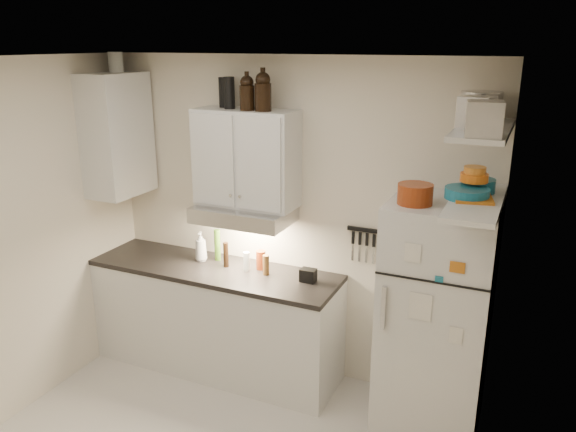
% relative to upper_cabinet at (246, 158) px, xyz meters
% --- Properties ---
extents(ceiling, '(3.20, 3.00, 0.02)m').
position_rel_upper_cabinet_xyz_m(ceiling, '(0.30, -1.33, 0.78)').
color(ceiling, white).
rests_on(ceiling, ground).
extents(back_wall, '(3.20, 0.02, 2.60)m').
position_rel_upper_cabinet_xyz_m(back_wall, '(0.30, 0.18, -0.53)').
color(back_wall, beige).
rests_on(back_wall, ground).
extents(right_wall, '(0.02, 3.00, 2.60)m').
position_rel_upper_cabinet_xyz_m(right_wall, '(1.91, -1.33, -0.53)').
color(right_wall, beige).
rests_on(right_wall, ground).
extents(base_cabinet, '(2.10, 0.60, 0.88)m').
position_rel_upper_cabinet_xyz_m(base_cabinet, '(-0.25, -0.14, -1.39)').
color(base_cabinet, silver).
rests_on(base_cabinet, floor).
extents(countertop, '(2.10, 0.62, 0.04)m').
position_rel_upper_cabinet_xyz_m(countertop, '(-0.25, -0.14, -0.93)').
color(countertop, black).
rests_on(countertop, base_cabinet).
extents(upper_cabinet, '(0.80, 0.33, 0.75)m').
position_rel_upper_cabinet_xyz_m(upper_cabinet, '(0.00, 0.00, 0.00)').
color(upper_cabinet, silver).
rests_on(upper_cabinet, back_wall).
extents(side_cabinet, '(0.33, 0.55, 1.00)m').
position_rel_upper_cabinet_xyz_m(side_cabinet, '(-1.14, -0.14, 0.12)').
color(side_cabinet, silver).
rests_on(side_cabinet, left_wall).
extents(range_hood, '(0.76, 0.46, 0.12)m').
position_rel_upper_cabinet_xyz_m(range_hood, '(0.00, -0.06, -0.44)').
color(range_hood, silver).
rests_on(range_hood, back_wall).
extents(fridge, '(0.70, 0.68, 1.70)m').
position_rel_upper_cabinet_xyz_m(fridge, '(1.55, -0.18, -0.98)').
color(fridge, silver).
rests_on(fridge, floor).
extents(shelf_hi, '(0.30, 0.95, 0.03)m').
position_rel_upper_cabinet_xyz_m(shelf_hi, '(1.75, -0.31, 0.38)').
color(shelf_hi, silver).
rests_on(shelf_hi, right_wall).
extents(shelf_lo, '(0.30, 0.95, 0.03)m').
position_rel_upper_cabinet_xyz_m(shelf_lo, '(1.75, -0.31, -0.07)').
color(shelf_lo, silver).
rests_on(shelf_lo, right_wall).
extents(knife_strip, '(0.42, 0.02, 0.03)m').
position_rel_upper_cabinet_xyz_m(knife_strip, '(1.00, 0.15, -0.51)').
color(knife_strip, black).
rests_on(knife_strip, back_wall).
extents(dutch_oven, '(0.28, 0.28, 0.13)m').
position_rel_upper_cabinet_xyz_m(dutch_oven, '(1.38, -0.30, -0.06)').
color(dutch_oven, maroon).
rests_on(dutch_oven, fridge).
extents(book_stack, '(0.27, 0.31, 0.09)m').
position_rel_upper_cabinet_xyz_m(book_stack, '(1.73, -0.31, -0.08)').
color(book_stack, '#C16818').
rests_on(book_stack, fridge).
extents(spice_jar, '(0.07, 0.07, 0.11)m').
position_rel_upper_cabinet_xyz_m(spice_jar, '(1.62, -0.26, -0.07)').
color(spice_jar, silver).
rests_on(spice_jar, fridge).
extents(stock_pot, '(0.32, 0.32, 0.18)m').
position_rel_upper_cabinet_xyz_m(stock_pot, '(1.69, -0.06, 0.48)').
color(stock_pot, silver).
rests_on(stock_pot, shelf_hi).
extents(tin_a, '(0.21, 0.20, 0.18)m').
position_rel_upper_cabinet_xyz_m(tin_a, '(1.70, -0.38, 0.48)').
color(tin_a, '#AAAAAD').
rests_on(tin_a, shelf_hi).
extents(tin_b, '(0.21, 0.21, 0.18)m').
position_rel_upper_cabinet_xyz_m(tin_b, '(1.78, -0.68, 0.48)').
color(tin_b, '#AAAAAD').
rests_on(tin_b, shelf_hi).
extents(bowl_teal, '(0.21, 0.21, 0.09)m').
position_rel_upper_cabinet_xyz_m(bowl_teal, '(1.73, -0.12, -0.01)').
color(bowl_teal, '#17647E').
rests_on(bowl_teal, shelf_lo).
extents(bowl_orange, '(0.17, 0.17, 0.05)m').
position_rel_upper_cabinet_xyz_m(bowl_orange, '(1.71, -0.21, 0.06)').
color(bowl_orange, orange).
rests_on(bowl_orange, bowl_teal).
extents(bowl_yellow, '(0.13, 0.13, 0.04)m').
position_rel_upper_cabinet_xyz_m(bowl_yellow, '(1.71, -0.21, 0.11)').
color(bowl_yellow, orange).
rests_on(bowl_yellow, bowl_orange).
extents(plates, '(0.31, 0.31, 0.07)m').
position_rel_upper_cabinet_xyz_m(plates, '(1.69, -0.32, -0.02)').
color(plates, '#17647E').
rests_on(plates, shelf_lo).
extents(growler_a, '(0.14, 0.14, 0.26)m').
position_rel_upper_cabinet_xyz_m(growler_a, '(0.05, -0.06, 0.51)').
color(growler_a, black).
rests_on(growler_a, upper_cabinet).
extents(growler_b, '(0.13, 0.13, 0.29)m').
position_rel_upper_cabinet_xyz_m(growler_b, '(0.18, -0.05, 0.52)').
color(growler_b, black).
rests_on(growler_b, upper_cabinet).
extents(thermos_a, '(0.11, 0.11, 0.24)m').
position_rel_upper_cabinet_xyz_m(thermos_a, '(-0.12, -0.02, 0.49)').
color(thermos_a, black).
rests_on(thermos_a, upper_cabinet).
extents(thermos_b, '(0.10, 0.10, 0.23)m').
position_rel_upper_cabinet_xyz_m(thermos_b, '(-0.21, 0.05, 0.49)').
color(thermos_b, black).
rests_on(thermos_b, upper_cabinet).
extents(side_jar, '(0.13, 0.13, 0.16)m').
position_rel_upper_cabinet_xyz_m(side_jar, '(-1.15, -0.05, 0.70)').
color(side_jar, silver).
rests_on(side_jar, side_cabinet).
extents(soap_bottle, '(0.13, 0.13, 0.28)m').
position_rel_upper_cabinet_xyz_m(soap_bottle, '(-0.43, -0.05, -0.76)').
color(soap_bottle, silver).
rests_on(soap_bottle, countertop).
extents(pepper_mill, '(0.06, 0.06, 0.16)m').
position_rel_upper_cabinet_xyz_m(pepper_mill, '(0.20, -0.09, -0.82)').
color(pepper_mill, brown).
rests_on(pepper_mill, countertop).
extents(oil_bottle, '(0.06, 0.06, 0.27)m').
position_rel_upper_cabinet_xyz_m(oil_bottle, '(-0.31, 0.02, -0.77)').
color(oil_bottle, '#3F691A').
rests_on(oil_bottle, countertop).
extents(vinegar_bottle, '(0.06, 0.06, 0.21)m').
position_rel_upper_cabinet_xyz_m(vinegar_bottle, '(-0.17, -0.08, -0.80)').
color(vinegar_bottle, black).
rests_on(vinegar_bottle, countertop).
extents(clear_bottle, '(0.07, 0.07, 0.16)m').
position_rel_upper_cabinet_xyz_m(clear_bottle, '(0.02, -0.08, -0.83)').
color(clear_bottle, silver).
rests_on(clear_bottle, countertop).
extents(red_jar, '(0.09, 0.09, 0.16)m').
position_rel_upper_cabinet_xyz_m(red_jar, '(0.11, -0.00, -0.83)').
color(red_jar, maroon).
rests_on(red_jar, countertop).
extents(caddy, '(0.12, 0.09, 0.10)m').
position_rel_upper_cabinet_xyz_m(caddy, '(0.56, -0.08, -0.85)').
color(caddy, black).
rests_on(caddy, countertop).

